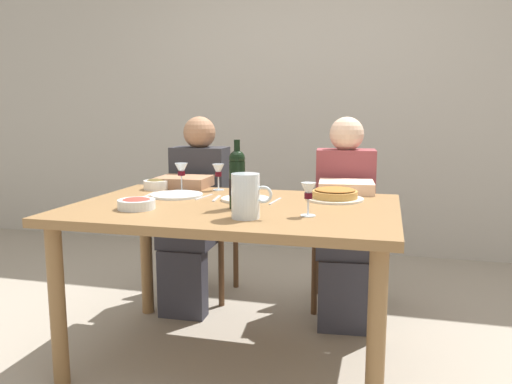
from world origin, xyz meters
name	(u,v)px	position (x,y,z in m)	size (l,w,h in m)	color
ground_plane	(235,358)	(0.00, 0.00, 0.00)	(8.00, 8.00, 0.00)	gray
back_wall	(306,86)	(0.00, 2.09, 1.40)	(8.00, 0.10, 2.80)	#B2ADA3
dining_table	(234,224)	(0.00, 0.00, 0.67)	(1.50, 1.00, 0.76)	olive
wine_bottle	(237,179)	(0.04, -0.07, 0.89)	(0.07, 0.07, 0.31)	black
water_pitcher	(246,199)	(0.13, -0.26, 0.84)	(0.17, 0.12, 0.18)	silver
baked_tart	(335,194)	(0.44, 0.26, 0.79)	(0.28, 0.28, 0.06)	silver
salad_bowl	(136,203)	(-0.39, -0.20, 0.79)	(0.17, 0.17, 0.05)	silver
olive_bowl	(156,184)	(-0.56, 0.35, 0.79)	(0.14, 0.14, 0.06)	white
wine_glass_left_diner	(308,193)	(0.37, -0.16, 0.86)	(0.06, 0.06, 0.14)	silver
wine_glass_right_diner	(181,171)	(-0.41, 0.35, 0.87)	(0.07, 0.07, 0.15)	silver
wine_glass_centre	(218,172)	(-0.21, 0.41, 0.86)	(0.07, 0.07, 0.15)	silver
dinner_plate_left_setting	(177,195)	(-0.36, 0.17, 0.77)	(0.27, 0.27, 0.01)	silver
dinner_plate_right_setting	(245,199)	(0.02, 0.14, 0.77)	(0.24, 0.24, 0.01)	silver
fork_left_setting	(150,194)	(-0.51, 0.17, 0.76)	(0.16, 0.01, 0.01)	silver
knife_left_setting	(204,197)	(-0.21, 0.17, 0.76)	(0.18, 0.01, 0.01)	silver
knife_right_setting	(275,201)	(0.17, 0.14, 0.76)	(0.18, 0.01, 0.01)	silver
spoon_right_setting	(217,198)	(-0.13, 0.14, 0.76)	(0.16, 0.01, 0.01)	silver
chair_left	(207,218)	(-0.45, 0.87, 0.50)	(0.41, 0.41, 0.87)	brown
diner_left	(194,206)	(-0.45, 0.64, 0.62)	(0.35, 0.51, 1.16)	#2D2D33
chair_right	(344,224)	(0.44, 0.91, 0.50)	(0.44, 0.44, 0.87)	brown
diner_right	(345,213)	(0.46, 0.67, 0.62)	(0.37, 0.53, 1.16)	#8E3D42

